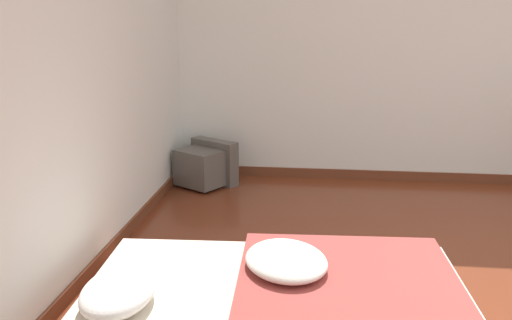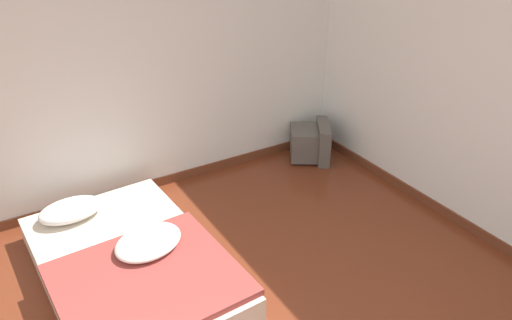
# 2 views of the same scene
# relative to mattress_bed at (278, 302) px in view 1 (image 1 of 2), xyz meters

# --- Properties ---
(wall_back) EXTENTS (7.92, 0.08, 2.60)m
(wall_back) POSITION_rel_mattress_bed_xyz_m (-0.07, 1.20, 1.16)
(wall_back) COLOR white
(wall_back) RESTS_ON ground_plane
(wall_right) EXTENTS (0.08, 8.33, 2.60)m
(wall_right) POSITION_rel_mattress_bed_xyz_m (2.74, -1.80, 1.15)
(wall_right) COLOR white
(wall_right) RESTS_ON ground_plane
(mattress_bed) EXTENTS (1.29, 1.96, 0.35)m
(mattress_bed) POSITION_rel_mattress_bed_xyz_m (0.00, 0.00, 0.00)
(mattress_bed) COLOR beige
(mattress_bed) RESTS_ON ground_plane
(crt_tv) EXTENTS (0.58, 0.59, 0.40)m
(crt_tv) POSITION_rel_mattress_bed_xyz_m (2.33, 0.85, 0.06)
(crt_tv) COLOR #56514C
(crt_tv) RESTS_ON ground_plane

